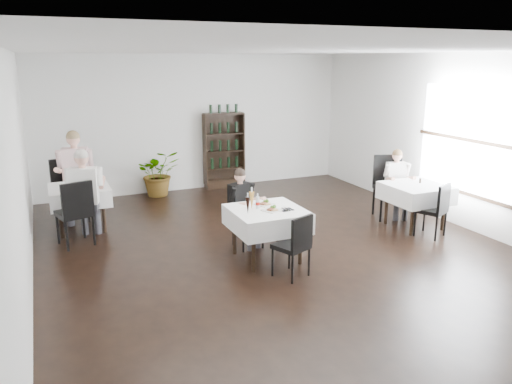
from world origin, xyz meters
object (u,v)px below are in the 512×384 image
at_px(wine_shelf, 224,151).
at_px(diner_main, 243,202).
at_px(main_table, 267,219).
at_px(potted_tree, 159,173).

xyz_separation_m(wine_shelf, diner_main, (-1.01, -3.66, -0.12)).
height_order(main_table, diner_main, diner_main).
relative_size(wine_shelf, diner_main, 1.40).
height_order(wine_shelf, main_table, wine_shelf).
xyz_separation_m(wine_shelf, potted_tree, (-1.55, -0.11, -0.35)).
distance_m(wine_shelf, diner_main, 3.80).
bearing_deg(wine_shelf, potted_tree, -175.79).
height_order(wine_shelf, diner_main, wine_shelf).
xyz_separation_m(potted_tree, diner_main, (0.54, -3.55, 0.22)).
bearing_deg(diner_main, wine_shelf, 74.54).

